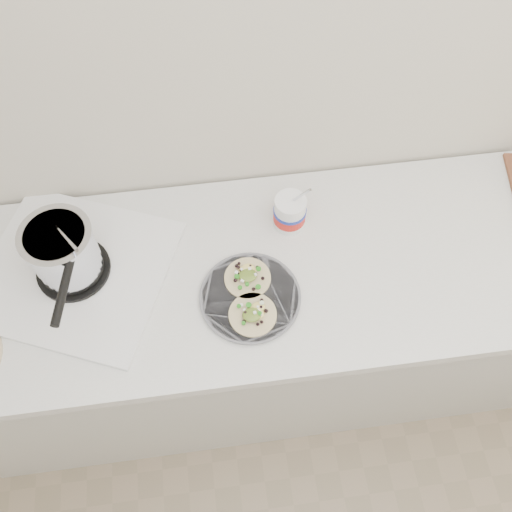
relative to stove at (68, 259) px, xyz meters
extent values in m
cube|color=beige|center=(0.68, 0.26, 0.32)|extent=(3.50, 0.05, 2.60)
cube|color=beige|center=(0.68, -0.04, -0.55)|extent=(2.40, 0.62, 0.86)
cube|color=silver|center=(0.68, -0.06, -0.10)|extent=(2.44, 0.66, 0.04)
cube|color=silver|center=(0.00, 0.00, -0.07)|extent=(0.65, 0.63, 0.01)
cylinder|color=black|center=(0.00, 0.00, -0.06)|extent=(0.21, 0.21, 0.01)
torus|color=black|center=(0.00, 0.00, -0.05)|extent=(0.18, 0.18, 0.02)
cylinder|color=silver|center=(0.00, 0.00, 0.04)|extent=(0.18, 0.18, 0.16)
cylinder|color=slate|center=(0.49, -0.15, -0.07)|extent=(0.27, 0.27, 0.01)
cylinder|color=slate|center=(0.49, -0.15, -0.07)|extent=(0.28, 0.28, 0.00)
cylinder|color=white|center=(0.63, 0.09, -0.02)|extent=(0.09, 0.09, 0.11)
cylinder|color=red|center=(0.63, 0.09, -0.03)|extent=(0.10, 0.10, 0.04)
cylinder|color=#192D99|center=(0.63, 0.09, -0.02)|extent=(0.10, 0.10, 0.01)
camera|label=1|loc=(0.41, -0.84, 1.35)|focal=40.00mm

